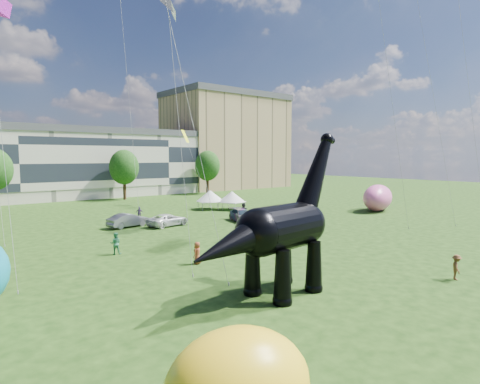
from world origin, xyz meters
TOP-DOWN VIEW (x-y plane):
  - ground at (0.00, 0.00)m, footprint 220.00×220.00m
  - terrace_row at (-8.00, 62.00)m, footprint 78.00×11.00m
  - apartment_block at (40.00, 65.00)m, footprint 28.00×18.00m
  - tree_mid_right at (8.00, 53.00)m, footprint 5.20×5.20m
  - tree_far_right at (26.00, 53.00)m, footprint 5.20×5.20m
  - dinosaur_sculpture at (-5.72, -0.02)m, footprint 11.68×3.57m
  - car_grey at (-3.24, 25.74)m, footprint 4.79×2.35m
  - car_white at (0.49, 23.66)m, footprint 5.19×3.18m
  - car_dark at (8.88, 20.89)m, footprint 3.44×5.32m
  - gazebo_near at (14.44, 30.00)m, footprint 4.96×4.96m
  - gazebo_far at (12.23, 32.31)m, footprint 5.19×5.19m
  - inflatable_pink at (29.74, 15.95)m, footprint 8.30×6.11m
  - visitors at (-2.50, 14.44)m, footprint 40.98×36.00m

SIDE VIEW (x-z plane):
  - ground at x=0.00m, z-range 0.00..0.00m
  - car_white at x=0.49m, z-range 0.00..1.34m
  - car_dark at x=8.88m, z-range 0.00..1.43m
  - car_grey at x=-3.24m, z-range 0.00..1.51m
  - visitors at x=-2.50m, z-range -0.08..1.76m
  - inflatable_pink at x=29.74m, z-range 0.00..3.73m
  - gazebo_near at x=14.44m, z-range 0.54..3.24m
  - gazebo_far at x=12.23m, z-range 0.57..3.37m
  - dinosaur_sculpture at x=-5.72m, z-range -1.16..8.34m
  - terrace_row at x=-8.00m, z-range 0.00..12.00m
  - tree_mid_right at x=8.00m, z-range 1.57..11.01m
  - tree_far_right at x=26.00m, z-range 1.57..11.01m
  - apartment_block at x=40.00m, z-range 0.00..22.00m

